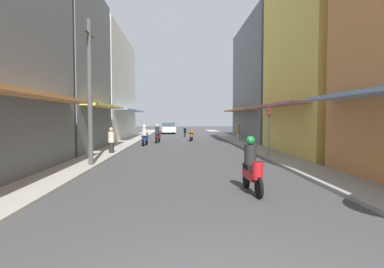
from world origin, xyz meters
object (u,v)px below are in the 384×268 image
object	(u,v)px
motorbike_maroon	(158,134)
utility_pole	(90,92)
motorbike_blue	(145,136)
motorbike_orange	(191,135)
parked_car	(168,128)
pedestrian_midway	(111,141)
motorbike_red	(252,168)
street_sign_no_entry	(269,125)
motorbike_black	(185,132)
pedestrian_crossing	(239,131)

from	to	relation	value
motorbike_maroon	utility_pole	world-z (taller)	utility_pole
motorbike_blue	motorbike_orange	size ratio (longest dim) A/B	1.00
motorbike_blue	parked_car	bearing A→B (deg)	86.42
motorbike_orange	pedestrian_midway	bearing A→B (deg)	-114.59
utility_pole	motorbike_red	bearing A→B (deg)	-39.85
utility_pole	street_sign_no_entry	bearing A→B (deg)	15.02
motorbike_orange	motorbike_maroon	size ratio (longest dim) A/B	1.00
motorbike_maroon	street_sign_no_entry	distance (m)	12.67
motorbike_blue	motorbike_orange	xyz separation A→B (m)	(3.69, 4.81, -0.20)
pedestrian_midway	street_sign_no_entry	xyz separation A→B (m)	(8.26, -2.34, 0.94)
motorbike_orange	utility_pole	size ratio (longest dim) A/B	0.29
pedestrian_midway	parked_car	bearing A→B (deg)	84.38
motorbike_black	parked_car	size ratio (longest dim) A/B	0.43
motorbike_orange	utility_pole	xyz separation A→B (m)	(-4.85, -15.33, 2.65)
pedestrian_crossing	street_sign_no_entry	size ratio (longest dim) A/B	0.61
motorbike_black	utility_pole	xyz separation A→B (m)	(-4.41, -22.41, 2.65)
pedestrian_crossing	motorbike_maroon	bearing A→B (deg)	-172.16
motorbike_orange	motorbike_maroon	xyz separation A→B (m)	(-2.90, -2.15, 0.20)
street_sign_no_entry	utility_pole	bearing A→B (deg)	-164.98
parked_car	utility_pole	size ratio (longest dim) A/B	0.69
motorbike_red	motorbike_black	distance (m)	27.22
motorbike_black	pedestrian_crossing	world-z (taller)	pedestrian_crossing
pedestrian_midway	utility_pole	xyz separation A→B (m)	(0.09, -4.54, 2.38)
motorbike_orange	street_sign_no_entry	world-z (taller)	street_sign_no_entry
motorbike_blue	pedestrian_midway	xyz separation A→B (m)	(-1.24, -5.98, 0.07)
motorbike_red	parked_car	world-z (taller)	motorbike_red
motorbike_red	street_sign_no_entry	xyz separation A→B (m)	(2.44, 6.97, 1.01)
motorbike_blue	motorbike_red	bearing A→B (deg)	-73.37
pedestrian_crossing	utility_pole	xyz separation A→B (m)	(-8.91, -14.14, 2.24)
pedestrian_midway	utility_pole	distance (m)	5.12
motorbike_black	pedestrian_crossing	xyz separation A→B (m)	(4.51, -8.27, 0.41)
motorbike_black	motorbike_orange	bearing A→B (deg)	-86.43
motorbike_maroon	motorbike_red	xyz separation A→B (m)	(3.77, -17.96, 0.00)
pedestrian_midway	utility_pole	world-z (taller)	utility_pole
motorbike_blue	motorbike_red	distance (m)	15.96
motorbike_orange	utility_pole	world-z (taller)	utility_pole
motorbike_blue	parked_car	size ratio (longest dim) A/B	0.43
motorbike_blue	motorbike_orange	bearing A→B (deg)	52.51
parked_car	pedestrian_crossing	world-z (taller)	pedestrian_crossing
parked_car	motorbike_red	bearing A→B (deg)	-84.18
pedestrian_midway	pedestrian_crossing	size ratio (longest dim) A/B	0.96
motorbike_orange	motorbike_black	size ratio (longest dim) A/B	0.99
motorbike_maroon	motorbike_red	distance (m)	18.35
pedestrian_midway	motorbike_black	bearing A→B (deg)	75.88
parked_car	pedestrian_midway	xyz separation A→B (m)	(-2.39, -24.27, 0.04)
pedestrian_midway	pedestrian_crossing	bearing A→B (deg)	46.85
motorbike_blue	motorbike_black	size ratio (longest dim) A/B	1.00
motorbike_orange	utility_pole	bearing A→B (deg)	-107.55
parked_car	motorbike_maroon	bearing A→B (deg)	-91.28
motorbike_blue	street_sign_no_entry	xyz separation A→B (m)	(7.01, -8.32, 1.01)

